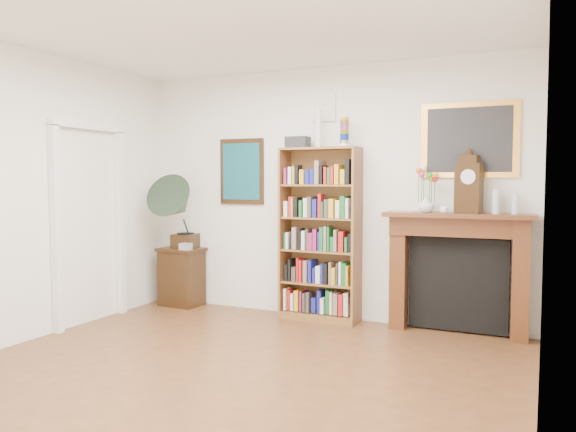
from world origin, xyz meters
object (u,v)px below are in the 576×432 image
object	(u,v)px
gramophone	(178,207)
bottle_right	(515,204)
bottle_left	(496,201)
bookshelf	(320,224)
side_cabinet	(182,277)
mantel_clock	(469,185)
teacup	(444,210)
cd_stack	(186,247)
flower_vase	(426,204)
fireplace	(458,262)

from	to	relation	value
gramophone	bottle_right	xyz separation A→B (m)	(3.77, 0.19, 0.10)
bottle_left	bookshelf	bearing A→B (deg)	-179.07
side_cabinet	mantel_clock	size ratio (longest dim) A/B	1.25
side_cabinet	teacup	xyz separation A→B (m)	(3.15, -0.01, 0.90)
mantel_clock	bottle_right	size ratio (longest dim) A/B	2.86
side_cabinet	mantel_clock	bearing A→B (deg)	4.61
cd_stack	gramophone	bearing A→B (deg)	163.50
bookshelf	gramophone	size ratio (longest dim) A/B	2.42
mantel_clock	bottle_right	bearing A→B (deg)	18.75
flower_vase	teacup	xyz separation A→B (m)	(0.19, -0.05, -0.05)
bookshelf	teacup	distance (m)	1.35
side_cabinet	teacup	world-z (taller)	teacup
cd_stack	flower_vase	xyz separation A→B (m)	(2.81, 0.18, 0.55)
bottle_left	bottle_right	size ratio (longest dim) A/B	1.20
bottle_left	bottle_right	xyz separation A→B (m)	(0.17, 0.03, -0.02)
bookshelf	flower_vase	size ratio (longest dim) A/B	12.95
gramophone	flower_vase	distance (m)	2.95
gramophone	flower_vase	bearing A→B (deg)	-5.52
teacup	bottle_right	world-z (taller)	bottle_right
side_cabinet	mantel_clock	distance (m)	3.56
bookshelf	fireplace	size ratio (longest dim) A/B	1.50
fireplace	flower_vase	world-z (taller)	flower_vase
fireplace	cd_stack	bearing A→B (deg)	-177.67
mantel_clock	teacup	xyz separation A→B (m)	(-0.22, -0.07, -0.24)
side_cabinet	bottle_right	distance (m)	3.92
bottle_left	cd_stack	bearing A→B (deg)	-176.68
mantel_clock	bottle_right	world-z (taller)	mantel_clock
fireplace	gramophone	size ratio (longest dim) A/B	1.62
bookshelf	fireplace	world-z (taller)	bookshelf
bookshelf	cd_stack	xyz separation A→B (m)	(-1.65, -0.17, -0.31)
bookshelf	side_cabinet	xyz separation A→B (m)	(-1.82, -0.03, -0.71)
flower_vase	gramophone	bearing A→B (deg)	-177.35
teacup	mantel_clock	bearing A→B (deg)	16.61
gramophone	bottle_right	world-z (taller)	gramophone
gramophone	fireplace	bearing A→B (deg)	-4.63
gramophone	bottle_left	xyz separation A→B (m)	(3.60, 0.16, 0.12)
cd_stack	bottle_left	size ratio (longest dim) A/B	0.50
fireplace	bottle_right	world-z (taller)	bottle_right
teacup	fireplace	bearing A→B (deg)	43.21
bottle_right	bookshelf	bearing A→B (deg)	-178.28
fireplace	bottle_left	bearing A→B (deg)	-8.95
fireplace	mantel_clock	distance (m)	0.78
cd_stack	teacup	distance (m)	3.03
flower_vase	bottle_right	world-z (taller)	bottle_right
fireplace	bottle_left	xyz separation A→B (m)	(0.35, -0.04, 0.62)
bookshelf	bottle_right	world-z (taller)	bookshelf
gramophone	mantel_clock	xyz separation A→B (m)	(3.35, 0.15, 0.28)
bookshelf	bottle_left	size ratio (longest dim) A/B	9.13
fireplace	teacup	bearing A→B (deg)	-138.91
bottle_left	bottle_right	distance (m)	0.18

